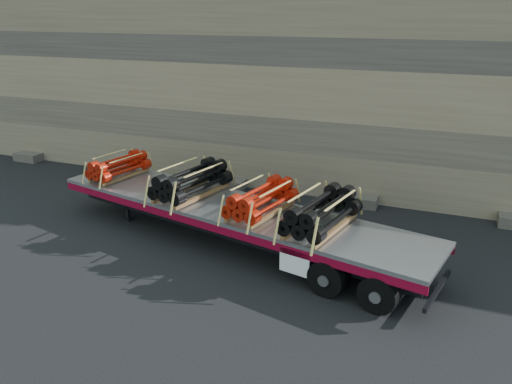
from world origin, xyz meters
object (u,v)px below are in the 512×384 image
trailer (232,225)px  bundle_midrear (261,200)px  bundle_front (119,167)px  bundle_midfront (191,182)px  bundle_rear (321,213)px

trailer → bundle_midrear: bearing=0.0°
trailer → bundle_front: (-4.55, 1.00, 0.95)m
trailer → bundle_midrear: (1.00, -0.22, 0.99)m
trailer → bundle_front: 4.75m
bundle_midfront → bundle_midrear: bundle_midfront is taller
bundle_midfront → bundle_rear: bearing=0.0°
bundle_midrear → bundle_rear: size_ratio=0.91×
bundle_front → bundle_midfront: 3.19m
trailer → bundle_midfront: bearing=180.0°
trailer → bundle_midfront: 1.80m
bundle_front → bundle_midfront: bearing=0.0°
bundle_midfront → bundle_midrear: bearing=0.0°
bundle_front → bundle_midrear: bearing=0.0°
trailer → bundle_front: bundle_front is taller
bundle_midrear → bundle_rear: bearing=0.0°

